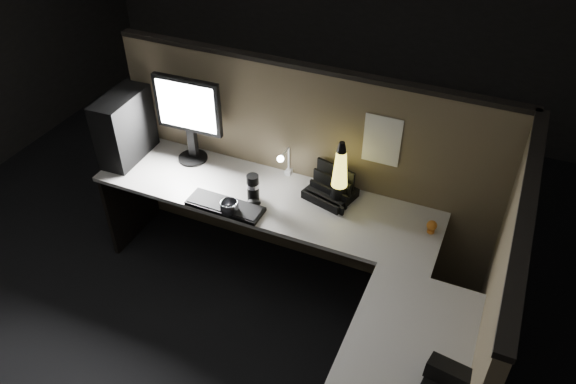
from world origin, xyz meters
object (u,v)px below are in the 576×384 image
at_px(keyboard, 225,206).
at_px(desk_phone, 449,383).
at_px(pc_tower, 125,127).
at_px(lava_lamp, 340,179).
at_px(monitor, 188,112).

bearing_deg(keyboard, desk_phone, -24.84).
distance_m(pc_tower, lava_lamp, 1.54).
bearing_deg(monitor, desk_phone, -31.44).
distance_m(monitor, keyboard, 0.71).
bearing_deg(pc_tower, desk_phone, -24.12).
bearing_deg(lava_lamp, keyboard, -152.58).
bearing_deg(pc_tower, monitor, 17.65).
bearing_deg(lava_lamp, desk_phone, -49.75).
xyz_separation_m(pc_tower, keyboard, (0.90, -0.24, -0.23)).
relative_size(keyboard, desk_phone, 1.93).
distance_m(pc_tower, desk_phone, 2.63).
bearing_deg(desk_phone, monitor, 158.71).
relative_size(pc_tower, monitor, 0.77).
bearing_deg(keyboard, lava_lamp, 28.08).
bearing_deg(keyboard, monitor, 140.35).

